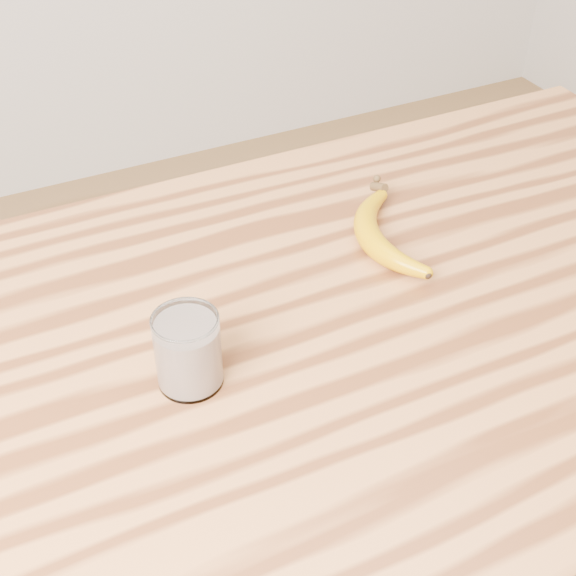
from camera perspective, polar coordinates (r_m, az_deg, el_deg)
name	(u,v)px	position (r m, az deg, el deg)	size (l,w,h in m)	color
table	(395,369)	(1.12, 7.62, -5.72)	(1.20, 0.80, 0.90)	#AF6F3A
smoothie_glass	(188,351)	(0.88, -7.12, -4.50)	(0.07, 0.07, 0.09)	white
banana	(368,236)	(1.10, 5.72, 3.70)	(0.10, 0.28, 0.03)	#C48C00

